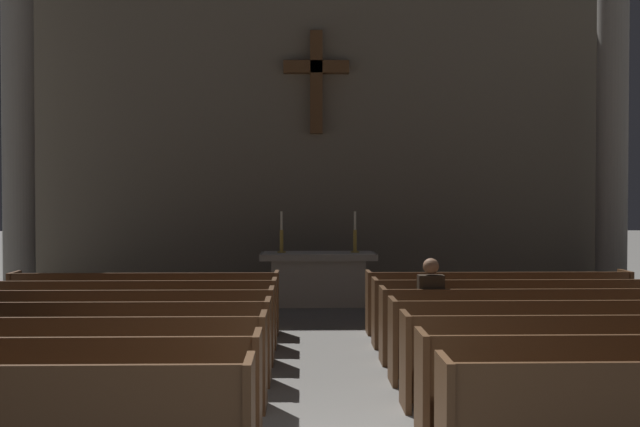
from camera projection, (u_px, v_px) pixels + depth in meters
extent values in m
cube|color=brown|center=(249.00, 424.00, 5.55)|extent=(0.06, 0.50, 0.95)
cube|color=brown|center=(23.00, 394.00, 6.56)|extent=(3.89, 0.40, 0.05)
cube|color=brown|center=(13.00, 368.00, 6.33)|extent=(3.89, 0.05, 0.50)
cube|color=brown|center=(31.00, 415.00, 6.75)|extent=(3.89, 0.04, 0.40)
cube|color=brown|center=(257.00, 388.00, 6.59)|extent=(0.06, 0.50, 0.95)
cube|color=brown|center=(61.00, 367.00, 7.60)|extent=(3.89, 0.40, 0.05)
cube|color=brown|center=(54.00, 343.00, 7.37)|extent=(3.89, 0.05, 0.50)
cube|color=brown|center=(67.00, 385.00, 7.79)|extent=(3.89, 0.04, 0.40)
cube|color=brown|center=(263.00, 361.00, 7.63)|extent=(0.06, 0.50, 0.95)
cube|color=brown|center=(90.00, 346.00, 8.65)|extent=(3.89, 0.40, 0.05)
cube|color=brown|center=(84.00, 325.00, 8.42)|extent=(3.89, 0.05, 0.50)
cube|color=brown|center=(95.00, 363.00, 8.83)|extent=(3.89, 0.04, 0.40)
cube|color=brown|center=(268.00, 341.00, 8.67)|extent=(0.06, 0.50, 0.95)
cube|color=brown|center=(113.00, 330.00, 9.69)|extent=(3.89, 0.40, 0.05)
cube|color=brown|center=(108.00, 311.00, 9.46)|extent=(3.89, 0.05, 0.50)
cube|color=brown|center=(117.00, 345.00, 9.88)|extent=(3.89, 0.04, 0.40)
cube|color=brown|center=(271.00, 326.00, 9.72)|extent=(0.06, 0.50, 0.95)
cube|color=brown|center=(131.00, 317.00, 10.73)|extent=(3.89, 0.40, 0.05)
cube|color=brown|center=(127.00, 299.00, 10.50)|extent=(3.89, 0.05, 0.50)
cube|color=brown|center=(134.00, 331.00, 10.92)|extent=(3.89, 0.04, 0.40)
cube|color=brown|center=(274.00, 313.00, 10.76)|extent=(0.06, 0.50, 0.95)
cube|color=brown|center=(146.00, 306.00, 11.78)|extent=(3.89, 0.40, 0.05)
cube|color=brown|center=(143.00, 290.00, 11.54)|extent=(3.89, 0.05, 0.50)
cube|color=brown|center=(149.00, 319.00, 11.96)|extent=(3.89, 0.04, 0.40)
cube|color=brown|center=(277.00, 302.00, 11.80)|extent=(0.06, 0.50, 0.95)
cube|color=brown|center=(14.00, 303.00, 11.71)|extent=(0.06, 0.50, 0.95)
cube|color=brown|center=(444.00, 423.00, 5.58)|extent=(0.06, 0.50, 0.95)
cube|color=brown|center=(640.00, 411.00, 6.88)|extent=(3.89, 0.04, 0.40)
cube|color=brown|center=(422.00, 387.00, 6.62)|extent=(0.06, 0.50, 0.95)
cube|color=brown|center=(603.00, 364.00, 7.74)|extent=(3.89, 0.40, 0.05)
cube|color=brown|center=(612.00, 341.00, 7.50)|extent=(3.89, 0.05, 0.50)
cube|color=brown|center=(596.00, 382.00, 7.92)|extent=(3.89, 0.04, 0.40)
cube|color=brown|center=(405.00, 361.00, 7.67)|extent=(0.06, 0.50, 0.95)
cube|color=brown|center=(567.00, 344.00, 8.78)|extent=(3.89, 0.40, 0.05)
cube|color=brown|center=(574.00, 323.00, 8.55)|extent=(3.89, 0.05, 0.50)
cube|color=brown|center=(561.00, 360.00, 8.96)|extent=(3.89, 0.04, 0.40)
cube|color=brown|center=(393.00, 341.00, 8.71)|extent=(0.06, 0.50, 0.95)
cube|color=brown|center=(539.00, 328.00, 9.82)|extent=(3.89, 0.40, 0.05)
cube|color=brown|center=(544.00, 309.00, 9.59)|extent=(3.89, 0.05, 0.50)
cube|color=brown|center=(534.00, 343.00, 10.01)|extent=(3.89, 0.04, 0.40)
cube|color=brown|center=(383.00, 325.00, 9.75)|extent=(0.06, 0.50, 0.95)
cube|color=brown|center=(516.00, 315.00, 10.86)|extent=(3.89, 0.40, 0.05)
cube|color=brown|center=(521.00, 298.00, 10.63)|extent=(3.89, 0.05, 0.50)
cube|color=brown|center=(512.00, 329.00, 11.05)|extent=(3.89, 0.04, 0.40)
cube|color=brown|center=(375.00, 313.00, 10.79)|extent=(0.06, 0.50, 0.95)
cube|color=brown|center=(497.00, 305.00, 11.91)|extent=(3.89, 0.40, 0.05)
cube|color=brown|center=(501.00, 289.00, 11.68)|extent=(3.89, 0.05, 0.50)
cube|color=brown|center=(494.00, 318.00, 12.09)|extent=(3.89, 0.04, 0.40)
cube|color=brown|center=(369.00, 302.00, 11.84)|extent=(0.06, 0.50, 0.95)
cube|color=brown|center=(625.00, 301.00, 11.93)|extent=(0.06, 0.50, 0.95)
cube|color=gray|center=(20.00, 299.00, 15.01)|extent=(0.84, 0.84, 0.20)
cylinder|color=gray|center=(18.00, 126.00, 14.93)|extent=(0.60, 0.60, 6.85)
cube|color=gray|center=(611.00, 297.00, 15.29)|extent=(0.84, 0.84, 0.20)
cylinder|color=gray|center=(612.00, 128.00, 15.21)|extent=(0.60, 0.60, 6.85)
cube|color=#A8A399|center=(318.00, 282.00, 14.83)|extent=(1.76, 0.72, 0.88)
cube|color=#A8A399|center=(318.00, 256.00, 14.82)|extent=(2.20, 0.90, 0.12)
cube|color=silver|center=(318.00, 253.00, 14.82)|extent=(2.09, 0.86, 0.01)
cylinder|color=#B79338|center=(282.00, 252.00, 14.80)|extent=(0.16, 0.16, 0.02)
cylinder|color=#B79338|center=(282.00, 241.00, 14.80)|extent=(0.07, 0.07, 0.43)
cylinder|color=silver|center=(281.00, 221.00, 14.79)|extent=(0.04, 0.04, 0.35)
cylinder|color=#B79338|center=(355.00, 252.00, 14.84)|extent=(0.16, 0.16, 0.02)
cylinder|color=#B79338|center=(355.00, 241.00, 14.83)|extent=(0.07, 0.07, 0.43)
cylinder|color=silver|center=(355.00, 221.00, 14.82)|extent=(0.04, 0.04, 0.35)
cube|color=#706656|center=(316.00, 103.00, 16.96)|extent=(12.47, 0.25, 8.22)
cube|color=brown|center=(316.00, 83.00, 16.70)|extent=(0.26, 0.26, 2.19)
cube|color=brown|center=(316.00, 67.00, 16.69)|extent=(1.40, 0.26, 0.26)
cube|color=#26262B|center=(427.00, 342.00, 9.97)|extent=(0.24, 0.14, 0.45)
cube|color=#26262B|center=(429.00, 321.00, 9.84)|extent=(0.28, 0.36, 0.12)
cube|color=#2D2319|center=(431.00, 297.00, 9.70)|extent=(0.32, 0.20, 0.54)
sphere|color=#9E7051|center=(431.00, 266.00, 9.69)|extent=(0.20, 0.20, 0.20)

